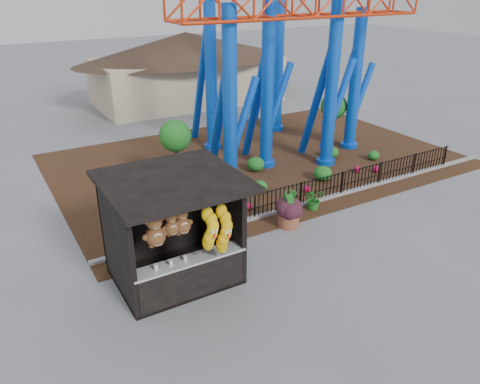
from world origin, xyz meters
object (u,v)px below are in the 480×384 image
roller_coaster (278,12)px  prize_booth (176,234)px  terracotta_planter (289,219)px  potted_plant (314,199)px

roller_coaster → prize_booth: bearing=-138.0°
roller_coaster → terracotta_planter: roller_coaster is taller
terracotta_planter → potted_plant: bearing=20.4°
terracotta_planter → potted_plant: potted_plant is taller
prize_booth → potted_plant: prize_booth is taller
prize_booth → roller_coaster: (8.13, 7.32, 4.91)m
prize_booth → potted_plant: bearing=15.4°
terracotta_planter → prize_booth: bearing=-166.3°
roller_coaster → terracotta_planter: 9.45m
roller_coaster → terracotta_planter: size_ratio=15.30×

